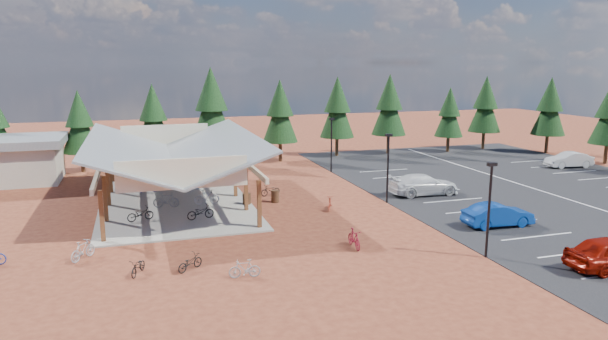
# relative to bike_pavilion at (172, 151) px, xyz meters

# --- Properties ---
(ground) EXTENTS (140.00, 140.00, 0.00)m
(ground) POSITION_rel_bike_pavilion_xyz_m (10.00, -7.00, -3.82)
(ground) COLOR #592417
(ground) RESTS_ON ground
(asphalt_lot) EXTENTS (27.00, 44.00, 0.04)m
(asphalt_lot) POSITION_rel_bike_pavilion_xyz_m (28.50, -4.00, -3.80)
(asphalt_lot) COLOR black
(asphalt_lot) RESTS_ON ground
(concrete_pad) EXTENTS (10.60, 18.60, 0.10)m
(concrete_pad) POSITION_rel_bike_pavilion_xyz_m (0.00, 0.00, -3.77)
(concrete_pad) COLOR gray
(concrete_pad) RESTS_ON ground
(bike_pavilion) EXTENTS (11.65, 19.40, 4.97)m
(bike_pavilion) POSITION_rel_bike_pavilion_xyz_m (0.00, 0.00, 0.00)
(bike_pavilion) COLOR #522917
(bike_pavilion) RESTS_ON concrete_pad
(lamp_post_0) EXTENTS (0.50, 0.25, 5.14)m
(lamp_post_0) POSITION_rel_bike_pavilion_xyz_m (15.00, -17.00, -0.85)
(lamp_post_0) COLOR black
(lamp_post_0) RESTS_ON ground
(lamp_post_1) EXTENTS (0.50, 0.25, 5.14)m
(lamp_post_1) POSITION_rel_bike_pavilion_xyz_m (15.00, -5.00, -0.85)
(lamp_post_1) COLOR black
(lamp_post_1) RESTS_ON ground
(lamp_post_2) EXTENTS (0.50, 0.25, 5.14)m
(lamp_post_2) POSITION_rel_bike_pavilion_xyz_m (15.00, 7.00, -0.85)
(lamp_post_2) COLOR black
(lamp_post_2) RESTS_ON ground
(trash_bin_0) EXTENTS (0.60, 0.60, 0.90)m
(trash_bin_0) POSITION_rel_bike_pavilion_xyz_m (4.95, -2.63, -3.37)
(trash_bin_0) COLOR #3C2515
(trash_bin_0) RESTS_ON ground
(trash_bin_1) EXTENTS (0.60, 0.60, 0.90)m
(trash_bin_1) POSITION_rel_bike_pavilion_xyz_m (7.14, -2.38, -3.37)
(trash_bin_1) COLOR #3C2515
(trash_bin_1) RESTS_ON ground
(pine_1) EXTENTS (3.32, 3.32, 7.74)m
(pine_1) POSITION_rel_bike_pavilion_xyz_m (-7.47, 14.06, 0.90)
(pine_1) COLOR #382314
(pine_1) RESTS_ON ground
(pine_2) EXTENTS (3.52, 3.52, 8.21)m
(pine_2) POSITION_rel_bike_pavilion_xyz_m (-0.78, 14.94, 1.19)
(pine_2) COLOR #382314
(pine_2) RESTS_ON ground
(pine_3) EXTENTS (4.22, 4.22, 9.84)m
(pine_3) POSITION_rel_bike_pavilion_xyz_m (4.87, 14.20, 2.19)
(pine_3) COLOR #382314
(pine_3) RESTS_ON ground
(pine_4) EXTENTS (3.66, 3.66, 8.53)m
(pine_4) POSITION_rel_bike_pavilion_xyz_m (11.89, 14.03, 1.39)
(pine_4) COLOR #382314
(pine_4) RESTS_ON ground
(pine_5) EXTENTS (3.76, 3.76, 8.76)m
(pine_5) POSITION_rel_bike_pavilion_xyz_m (18.69, 15.28, 1.53)
(pine_5) COLOR #382314
(pine_5) RESTS_ON ground
(pine_6) EXTENTS (3.86, 3.86, 9.00)m
(pine_6) POSITION_rel_bike_pavilion_xyz_m (24.84, 15.05, 1.67)
(pine_6) COLOR #382314
(pine_6) RESTS_ON ground
(pine_7) EXTENTS (3.21, 3.21, 7.48)m
(pine_7) POSITION_rel_bike_pavilion_xyz_m (32.01, 14.11, 0.74)
(pine_7) COLOR #382314
(pine_7) RESTS_ON ground
(pine_8) EXTENTS (3.73, 3.73, 8.69)m
(pine_8) POSITION_rel_bike_pavilion_xyz_m (37.22, 14.72, 1.48)
(pine_8) COLOR #382314
(pine_8) RESTS_ON ground
(pine_13) EXTENTS (3.71, 3.71, 8.64)m
(pine_13) POSITION_rel_bike_pavilion_xyz_m (42.43, 10.12, 1.45)
(pine_13) COLOR #382314
(pine_13) RESTS_ON ground
(bike_0) EXTENTS (1.82, 1.08, 0.90)m
(bike_0) POSITION_rel_bike_pavilion_xyz_m (-2.50, -4.76, -3.27)
(bike_0) COLOR black
(bike_0) RESTS_ON concrete_pad
(bike_1) EXTENTS (1.89, 0.90, 1.10)m
(bike_1) POSITION_rel_bike_pavilion_xyz_m (-0.71, -1.92, -3.18)
(bike_1) COLOR gray
(bike_1) RESTS_ON concrete_pad
(bike_2) EXTENTS (1.57, 0.56, 0.82)m
(bike_2) POSITION_rel_bike_pavilion_xyz_m (-1.84, 3.33, -3.31)
(bike_2) COLOR navy
(bike_2) RESTS_ON concrete_pad
(bike_3) EXTENTS (1.52, 0.73, 0.88)m
(bike_3) POSITION_rel_bike_pavilion_xyz_m (-1.23, 5.73, -3.28)
(bike_3) COLOR maroon
(bike_3) RESTS_ON concrete_pad
(bike_4) EXTENTS (1.89, 0.99, 0.95)m
(bike_4) POSITION_rel_bike_pavilion_xyz_m (1.28, -5.55, -3.25)
(bike_4) COLOR black
(bike_4) RESTS_ON concrete_pad
(bike_5) EXTENTS (1.81, 0.57, 1.08)m
(bike_5) POSITION_rel_bike_pavilion_xyz_m (2.15, -1.86, -3.18)
(bike_5) COLOR #9C9FA4
(bike_5) RESTS_ON concrete_pad
(bike_6) EXTENTS (1.85, 0.73, 0.96)m
(bike_6) POSITION_rel_bike_pavilion_xyz_m (1.39, 3.13, -3.24)
(bike_6) COLOR #1E4292
(bike_6) RESTS_ON concrete_pad
(bike_7) EXTENTS (1.61, 0.55, 0.95)m
(bike_7) POSITION_rel_bike_pavilion_xyz_m (3.50, 6.64, -3.25)
(bike_7) COLOR maroon
(bike_7) RESTS_ON concrete_pad
(bike_8) EXTENTS (1.10, 1.64, 0.82)m
(bike_8) POSITION_rel_bike_pavilion_xyz_m (-2.72, -13.98, -3.42)
(bike_8) COLOR black
(bike_8) RESTS_ON ground
(bike_9) EXTENTS (1.45, 1.70, 1.05)m
(bike_9) POSITION_rel_bike_pavilion_xyz_m (-5.48, -11.01, -3.30)
(bike_9) COLOR #93959B
(bike_9) RESTS_ON ground
(bike_11) EXTENTS (0.55, 1.80, 1.08)m
(bike_11) POSITION_rel_bike_pavilion_xyz_m (8.85, -13.51, -3.29)
(bike_11) COLOR maroon
(bike_11) RESTS_ON ground
(bike_12) EXTENTS (1.57, 1.40, 0.82)m
(bike_12) POSITION_rel_bike_pavilion_xyz_m (-0.25, -14.19, -3.41)
(bike_12) COLOR black
(bike_12) RESTS_ON ground
(bike_13) EXTENTS (1.58, 0.59, 0.93)m
(bike_13) POSITION_rel_bike_pavilion_xyz_m (2.17, -15.96, -3.36)
(bike_13) COLOR gray
(bike_13) RESTS_ON ground
(bike_15) EXTENTS (1.05, 1.61, 0.94)m
(bike_15) POSITION_rel_bike_pavilion_xyz_m (10.28, -5.61, -3.35)
(bike_15) COLOR maroon
(bike_15) RESTS_ON ground
(bike_16) EXTENTS (1.72, 0.97, 0.86)m
(bike_16) POSITION_rel_bike_pavilion_xyz_m (7.30, -0.32, -3.40)
(bike_16) COLOR black
(bike_16) RESTS_ON ground
(car_1) EXTENTS (4.52, 1.74, 1.47)m
(car_1) POSITION_rel_bike_pavilion_xyz_m (19.04, -12.51, -3.05)
(car_1) COLOR navy
(car_1) RESTS_ON asphalt_lot
(car_3) EXTENTS (5.59, 2.43, 1.60)m
(car_3) POSITION_rel_bike_pavilion_xyz_m (18.79, -3.65, -2.98)
(car_3) COLOR silver
(car_3) RESTS_ON asphalt_lot
(car_9) EXTENTS (4.71, 2.08, 1.50)m
(car_9) POSITION_rel_bike_pavilion_xyz_m (38.15, 2.10, -3.03)
(car_9) COLOR silver
(car_9) RESTS_ON asphalt_lot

